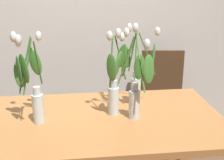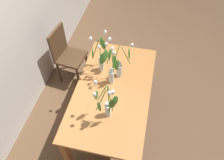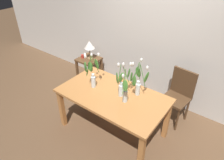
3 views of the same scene
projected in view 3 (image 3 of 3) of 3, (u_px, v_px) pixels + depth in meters
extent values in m
plane|color=brown|center=(113.00, 130.00, 3.40)|extent=(18.00, 18.00, 0.00)
cube|color=beige|center=(157.00, 30.00, 3.52)|extent=(9.00, 0.10, 2.70)
cube|color=#B7753D|center=(113.00, 95.00, 3.00)|extent=(1.60, 0.90, 0.04)
cube|color=#B7753D|center=(62.00, 108.00, 3.31)|extent=(0.07, 0.07, 0.70)
cube|color=#B7753D|center=(141.00, 155.00, 2.57)|extent=(0.07, 0.07, 0.70)
cube|color=#B7753D|center=(94.00, 86.00, 3.84)|extent=(0.07, 0.07, 0.70)
cube|color=#B7753D|center=(167.00, 120.00, 3.09)|extent=(0.07, 0.07, 0.70)
cylinder|color=silver|center=(121.00, 90.00, 2.91)|extent=(0.07, 0.07, 0.18)
cylinder|color=silver|center=(121.00, 84.00, 2.85)|extent=(0.04, 0.04, 0.05)
cylinder|color=silver|center=(121.00, 92.00, 2.93)|extent=(0.06, 0.06, 0.11)
cylinder|color=#478433|center=(120.00, 75.00, 2.76)|extent=(0.03, 0.04, 0.31)
ellipsoid|color=white|center=(118.00, 65.00, 2.67)|extent=(0.04, 0.04, 0.06)
ellipsoid|color=#427F33|center=(117.00, 78.00, 2.74)|extent=(0.08, 0.06, 0.17)
cylinder|color=#478433|center=(126.00, 74.00, 2.77)|extent=(0.09, 0.08, 0.30)
ellipsoid|color=white|center=(131.00, 64.00, 2.69)|extent=(0.04, 0.04, 0.06)
ellipsoid|color=#427F33|center=(129.00, 73.00, 2.79)|extent=(0.10, 0.09, 0.18)
cylinder|color=silver|center=(125.00, 96.00, 2.81)|extent=(0.07, 0.07, 0.18)
cylinder|color=silver|center=(125.00, 89.00, 2.74)|extent=(0.04, 0.04, 0.05)
cylinder|color=silver|center=(125.00, 98.00, 2.82)|extent=(0.06, 0.06, 0.11)
cylinder|color=#56933D|center=(124.00, 77.00, 2.71)|extent=(0.09, 0.07, 0.31)
ellipsoid|color=white|center=(123.00, 65.00, 2.66)|extent=(0.04, 0.04, 0.06)
ellipsoid|color=#4C8E38|center=(121.00, 77.00, 2.75)|extent=(0.10, 0.08, 0.18)
cylinder|color=#56933D|center=(124.00, 83.00, 2.61)|extent=(0.04, 0.12, 0.28)
ellipsoid|color=white|center=(123.00, 76.00, 2.48)|extent=(0.04, 0.04, 0.06)
ellipsoid|color=#4C8E38|center=(125.00, 86.00, 2.57)|extent=(0.08, 0.05, 0.17)
cylinder|color=silver|center=(93.00, 82.00, 3.10)|extent=(0.07, 0.07, 0.18)
cylinder|color=silver|center=(93.00, 75.00, 3.04)|extent=(0.04, 0.04, 0.05)
cylinder|color=silver|center=(93.00, 83.00, 3.12)|extent=(0.06, 0.06, 0.11)
cylinder|color=#3D752D|center=(89.00, 66.00, 2.96)|extent=(0.09, 0.05, 0.32)
ellipsoid|color=white|center=(85.00, 55.00, 2.88)|extent=(0.04, 0.04, 0.06)
ellipsoid|color=#427F33|center=(86.00, 67.00, 2.95)|extent=(0.05, 0.09, 0.18)
cylinder|color=#3D752D|center=(92.00, 65.00, 3.03)|extent=(0.09, 0.10, 0.26)
ellipsoid|color=white|center=(91.00, 55.00, 3.01)|extent=(0.04, 0.04, 0.06)
ellipsoid|color=#427F33|center=(90.00, 67.00, 3.09)|extent=(0.08, 0.07, 0.18)
cylinder|color=#3D752D|center=(89.00, 67.00, 2.95)|extent=(0.07, 0.07, 0.32)
ellipsoid|color=white|center=(85.00, 57.00, 2.86)|extent=(0.04, 0.04, 0.06)
ellipsoid|color=#427F33|center=(86.00, 67.00, 2.92)|extent=(0.08, 0.07, 0.18)
cylinder|color=#3D752D|center=(96.00, 65.00, 3.00)|extent=(0.03, 0.11, 0.29)
ellipsoid|color=white|center=(98.00, 55.00, 2.95)|extent=(0.04, 0.04, 0.06)
ellipsoid|color=#427F33|center=(97.00, 64.00, 3.04)|extent=(0.10, 0.04, 0.18)
cylinder|color=silver|center=(138.00, 89.00, 2.94)|extent=(0.07, 0.07, 0.18)
cylinder|color=silver|center=(138.00, 83.00, 2.88)|extent=(0.04, 0.04, 0.05)
cylinder|color=silver|center=(138.00, 91.00, 2.96)|extent=(0.06, 0.06, 0.11)
cylinder|color=#3D752D|center=(140.00, 71.00, 2.84)|extent=(0.04, 0.09, 0.30)
ellipsoid|color=white|center=(141.00, 60.00, 2.79)|extent=(0.04, 0.04, 0.06)
ellipsoid|color=#427F33|center=(138.00, 72.00, 2.90)|extent=(0.11, 0.06, 0.18)
cylinder|color=#3D752D|center=(135.00, 74.00, 2.75)|extent=(0.04, 0.12, 0.33)
ellipsoid|color=white|center=(133.00, 64.00, 2.63)|extent=(0.04, 0.04, 0.06)
ellipsoid|color=#427F33|center=(134.00, 81.00, 2.76)|extent=(0.08, 0.04, 0.17)
cylinder|color=#3D752D|center=(143.00, 76.00, 2.75)|extent=(0.12, 0.04, 0.29)
ellipsoid|color=white|center=(147.00, 68.00, 2.63)|extent=(0.04, 0.04, 0.06)
ellipsoid|color=#427F33|center=(146.00, 77.00, 2.75)|extent=(0.06, 0.11, 0.18)
cylinder|color=#3D752D|center=(135.00, 74.00, 2.83)|extent=(0.10, 0.03, 0.26)
ellipsoid|color=white|center=(132.00, 64.00, 2.77)|extent=(0.04, 0.04, 0.06)
ellipsoid|color=#427F33|center=(131.00, 77.00, 2.85)|extent=(0.05, 0.10, 0.18)
cube|color=#4C331E|center=(175.00, 99.00, 3.35)|extent=(0.45, 0.45, 0.04)
cylinder|color=#4C331E|center=(177.00, 120.00, 3.28)|extent=(0.04, 0.04, 0.43)
cylinder|color=#4C331E|center=(159.00, 110.00, 3.48)|extent=(0.04, 0.04, 0.43)
cylinder|color=#4C331E|center=(187.00, 110.00, 3.49)|extent=(0.04, 0.04, 0.43)
cylinder|color=#4C331E|center=(169.00, 101.00, 3.68)|extent=(0.04, 0.04, 0.43)
cube|color=#4C331E|center=(184.00, 82.00, 3.33)|extent=(0.40, 0.09, 0.46)
cube|color=brown|center=(89.00, 59.00, 4.38)|extent=(0.44, 0.44, 0.04)
cube|color=brown|center=(77.00, 71.00, 4.49)|extent=(0.04, 0.04, 0.51)
cube|color=brown|center=(90.00, 77.00, 4.30)|extent=(0.04, 0.04, 0.51)
cube|color=brown|center=(89.00, 65.00, 4.75)|extent=(0.04, 0.04, 0.51)
cube|color=brown|center=(102.00, 69.00, 4.56)|extent=(0.04, 0.04, 0.51)
cylinder|color=olive|center=(90.00, 58.00, 4.36)|extent=(0.12, 0.12, 0.02)
cylinder|color=olive|center=(90.00, 53.00, 4.30)|extent=(0.02, 0.02, 0.22)
cone|color=silver|center=(89.00, 45.00, 4.19)|extent=(0.22, 0.22, 0.16)
cylinder|color=#B72D23|center=(82.00, 56.00, 4.37)|extent=(0.06, 0.06, 0.07)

